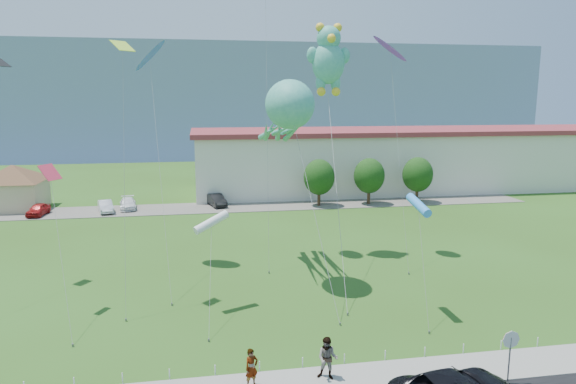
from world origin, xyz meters
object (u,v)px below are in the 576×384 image
(octopus_kite, at_px, (287,115))
(parked_car_silver, at_px, (106,206))
(teddy_bear_kite, at_px, (328,58))
(pavilion, at_px, (13,183))
(pedestrian_right, at_px, (328,358))
(parked_car_white, at_px, (128,204))
(pedestrian_left, at_px, (252,368))
(parked_car_black, at_px, (216,200))
(warehouse, at_px, (415,158))
(parked_car_red, at_px, (38,210))
(stop_sign, at_px, (511,344))

(octopus_kite, bearing_deg, parked_car_silver, 124.00)
(octopus_kite, height_order, teddy_bear_kite, teddy_bear_kite)
(pavilion, bearing_deg, parked_car_silver, -18.86)
(pedestrian_right, bearing_deg, octopus_kite, 112.93)
(octopus_kite, bearing_deg, parked_car_white, 118.89)
(pedestrian_left, height_order, parked_car_black, pedestrian_left)
(pedestrian_right, xyz_separation_m, parked_car_white, (-13.42, 38.42, -0.39))
(warehouse, height_order, parked_car_white, warehouse)
(warehouse, bearing_deg, pedestrian_right, -117.40)
(pavilion, relative_size, teddy_bear_kite, 0.52)
(warehouse, bearing_deg, parked_car_red, -167.93)
(warehouse, bearing_deg, octopus_kite, -125.47)
(pedestrian_right, bearing_deg, parked_car_red, 146.20)
(pedestrian_right, xyz_separation_m, parked_car_silver, (-15.58, 37.06, -0.35))
(stop_sign, bearing_deg, pavilion, 128.44)
(pedestrian_right, height_order, parked_car_white, pedestrian_right)
(parked_car_red, bearing_deg, pedestrian_right, -51.74)
(warehouse, relative_size, parked_car_black, 14.75)
(pedestrian_left, bearing_deg, parked_car_black, 64.11)
(parked_car_silver, bearing_deg, warehouse, -1.81)
(pavilion, bearing_deg, pedestrian_right, -57.48)
(parked_car_white, height_order, parked_car_black, parked_car_black)
(pedestrian_right, distance_m, parked_car_white, 40.69)
(parked_car_silver, height_order, parked_car_black, parked_car_black)
(pedestrian_left, relative_size, octopus_kite, 0.12)
(parked_car_silver, xyz_separation_m, parked_car_black, (12.01, 1.38, 0.04))
(pedestrian_right, relative_size, parked_car_black, 0.46)
(parked_car_black, height_order, octopus_kite, octopus_kite)
(warehouse, xyz_separation_m, parked_car_white, (-37.56, -8.15, -3.46))
(warehouse, relative_size, pedestrian_left, 36.09)
(parked_car_white, distance_m, teddy_bear_kite, 30.32)
(parked_car_black, xyz_separation_m, teddy_bear_kite, (8.19, -19.51, 14.57))
(pedestrian_left, bearing_deg, pedestrian_right, -25.60)
(parked_car_white, bearing_deg, parked_car_black, -7.50)
(parked_car_silver, height_order, parked_car_white, parked_car_silver)
(stop_sign, height_order, parked_car_red, stop_sign)
(parked_car_silver, height_order, teddy_bear_kite, teddy_bear_kite)
(pedestrian_left, relative_size, parked_car_black, 0.41)
(stop_sign, relative_size, parked_car_white, 0.60)
(parked_car_silver, bearing_deg, octopus_kite, -71.27)
(stop_sign, relative_size, teddy_bear_kite, 0.14)
(pedestrian_left, distance_m, parked_car_white, 39.75)
(warehouse, xyz_separation_m, pedestrian_right, (-24.14, -46.57, -3.07))
(parked_car_white, bearing_deg, parked_car_silver, -155.50)
(pedestrian_right, xyz_separation_m, octopus_kite, (0.44, 13.31, 10.16))
(parked_car_white, height_order, teddy_bear_kite, teddy_bear_kite)
(parked_car_white, bearing_deg, pedestrian_right, -78.38)
(pavilion, height_order, parked_car_white, pavilion)
(warehouse, relative_size, teddy_bear_kite, 3.42)
(stop_sign, xyz_separation_m, parked_car_black, (-11.21, 40.07, -1.13))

